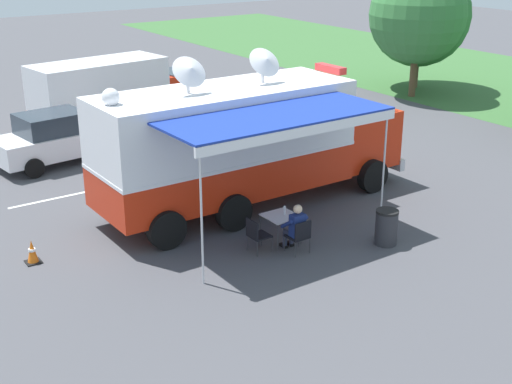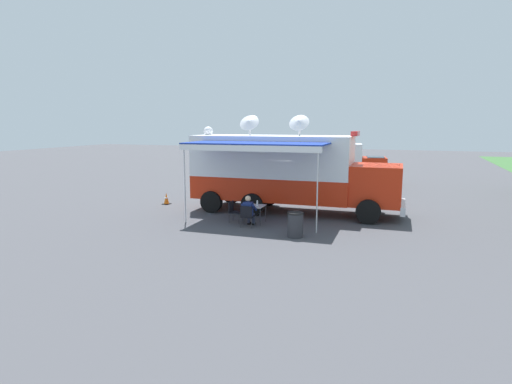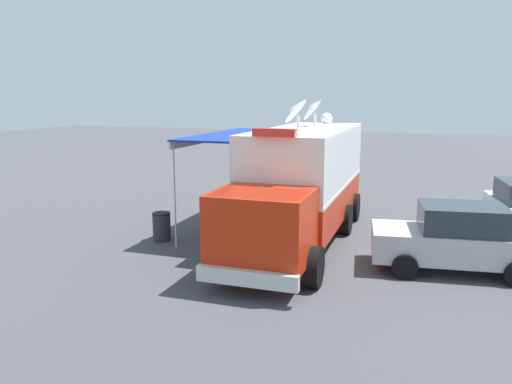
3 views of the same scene
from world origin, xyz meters
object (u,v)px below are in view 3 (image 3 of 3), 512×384
(seated_responder, at_px, (217,209))
(car_far_corner, at_px, (457,238))
(water_bottle, at_px, (232,206))
(folding_chair_beside_table, at_px, (238,208))
(trash_bin, at_px, (162,227))
(folding_table, at_px, (233,209))
(folding_chair_at_table, at_px, (212,212))
(command_truck, at_px, (300,180))
(traffic_cone, at_px, (332,195))

(seated_responder, bearing_deg, car_far_corner, 165.53)
(water_bottle, height_order, folding_chair_beside_table, water_bottle)
(folding_chair_beside_table, bearing_deg, trash_bin, 64.87)
(seated_responder, height_order, trash_bin, seated_responder)
(water_bottle, height_order, car_far_corner, car_far_corner)
(folding_table, relative_size, folding_chair_at_table, 0.94)
(folding_table, xyz_separation_m, trash_bin, (1.56, 2.14, -0.22))
(command_truck, bearing_deg, seated_responder, -12.40)
(traffic_cone, bearing_deg, folding_chair_at_table, 60.77)
(folding_chair_at_table, bearing_deg, trash_bin, 70.56)
(seated_responder, relative_size, car_far_corner, 0.28)
(folding_chair_at_table, relative_size, folding_chair_beside_table, 1.00)
(folding_table, relative_size, folding_chair_beside_table, 0.94)
(water_bottle, bearing_deg, folding_chair_at_table, -8.98)
(folding_chair_beside_table, bearing_deg, seated_responder, 61.49)
(car_far_corner, bearing_deg, folding_chair_at_table, -14.11)
(water_bottle, relative_size, trash_bin, 0.25)
(folding_chair_at_table, height_order, folding_chair_beside_table, same)
(water_bottle, xyz_separation_m, car_far_corner, (-7.10, 1.86, 0.05))
(folding_chair_beside_table, bearing_deg, folding_table, 100.31)
(seated_responder, distance_m, trash_bin, 2.36)
(folding_chair_beside_table, height_order, seated_responder, seated_responder)
(command_truck, distance_m, water_bottle, 2.83)
(command_truck, distance_m, trash_bin, 4.61)
(command_truck, height_order, trash_bin, command_truck)
(seated_responder, distance_m, car_far_corner, 7.98)
(water_bottle, relative_size, folding_chair_beside_table, 0.26)
(trash_bin, height_order, car_far_corner, car_far_corner)
(folding_chair_at_table, xyz_separation_m, car_far_corner, (-7.91, 1.99, 0.37))
(trash_bin, distance_m, car_far_corner, 8.68)
(command_truck, xyz_separation_m, traffic_cone, (0.23, -6.27, -1.67))
(folding_table, relative_size, traffic_cone, 1.41)
(seated_responder, xyz_separation_m, traffic_cone, (-2.94, -5.58, -0.37))
(command_truck, height_order, water_bottle, command_truck)
(water_bottle, height_order, traffic_cone, water_bottle)
(folding_chair_at_table, bearing_deg, water_bottle, 171.02)
(folding_chair_beside_table, relative_size, seated_responder, 0.70)
(seated_responder, bearing_deg, water_bottle, 168.05)
(folding_table, relative_size, seated_responder, 0.65)
(traffic_cone, bearing_deg, water_bottle, 68.00)
(folding_chair_beside_table, bearing_deg, car_far_corner, 158.70)
(command_truck, bearing_deg, folding_chair_at_table, -11.66)
(command_truck, relative_size, folding_table, 11.69)
(command_truck, relative_size, trash_bin, 10.48)
(folding_table, bearing_deg, trash_bin, 53.96)
(traffic_cone, height_order, car_far_corner, car_far_corner)
(folding_chair_beside_table, height_order, car_far_corner, car_far_corner)
(car_far_corner, bearing_deg, traffic_cone, -57.68)
(water_bottle, relative_size, folding_chair_at_table, 0.26)
(folding_chair_beside_table, xyz_separation_m, car_far_corner, (-7.27, 2.83, 0.37))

